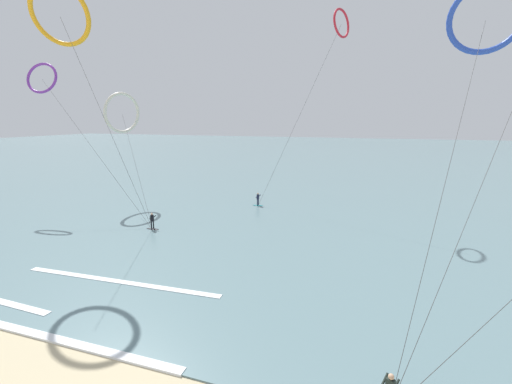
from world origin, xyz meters
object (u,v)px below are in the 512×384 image
kite_amber (60,14)px  surfer_teal (258,200)px  kite_crimson (341,24)px  kite_violet (42,78)px  kite_ivory (122,113)px  surfer_charcoal (152,222)px  kite_cobalt (486,18)px

kite_amber → surfer_teal: bearing=-137.1°
kite_crimson → kite_violet: size_ratio=1.17×
kite_ivory → surfer_charcoal: bearing=64.1°
surfer_charcoal → kite_cobalt: kite_cobalt is taller
surfer_charcoal → kite_cobalt: (27.26, 0.82, 16.91)m
surfer_teal → kite_amber: (-10.72, -17.65, 18.37)m
kite_crimson → kite_amber: size_ratio=1.08×
kite_violet → kite_amber: bearing=-47.4°
surfer_teal → kite_ivory: kite_ivory is taller
kite_violet → kite_cobalt: bearing=-18.0°
surfer_charcoal → kite_cobalt: 32.10m
kite_amber → surfer_charcoal: bearing=-141.7°
surfer_teal → kite_violet: bearing=119.4°
kite_crimson → kite_ivory: 28.77m
surfer_teal → kite_crimson: (9.24, 1.94, 20.73)m
surfer_teal → kite_crimson: kite_crimson is taller
surfer_teal → kite_ivory: 20.77m
surfer_teal → kite_cobalt: size_ratio=0.08×
surfer_charcoal → surfer_teal: (7.05, 12.58, 0.00)m
surfer_charcoal → kite_violet: (-17.81, 4.50, 15.04)m
surfer_charcoal → kite_amber: (-3.67, -5.07, 18.37)m
kite_crimson → kite_ivory: (-26.51, -5.47, -9.75)m
surfer_charcoal → kite_ivory: 17.53m
surfer_charcoal → kite_crimson: bearing=-39.9°
surfer_charcoal → kite_amber: bearing=152.4°
kite_ivory → kite_violet: kite_violet is taller
kite_ivory → kite_cobalt: bearing=93.2°
kite_cobalt → kite_ivory: bearing=-3.4°
kite_amber → kite_violet: kite_amber is taller
kite_amber → kite_ivory: bearing=-80.9°
kite_ivory → kite_crimson: bearing=117.3°
surfer_charcoal → kite_violet: kite_violet is taller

